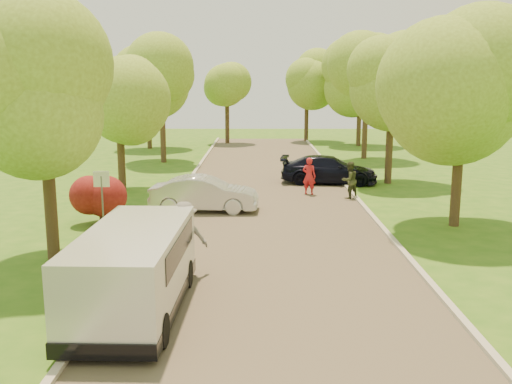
{
  "coord_description": "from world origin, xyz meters",
  "views": [
    {
      "loc": [
        -0.44,
        -15.33,
        5.15
      ],
      "look_at": [
        -0.47,
        4.77,
        1.3
      ],
      "focal_mm": 40.0,
      "sensor_mm": 36.0,
      "label": 1
    }
  ],
  "objects_px": {
    "skateboarder": "(185,236)",
    "silver_sedan": "(204,194)",
    "person_olive": "(350,180)",
    "minivan": "(135,269)",
    "dark_sedan": "(329,170)",
    "longboard": "(186,271)",
    "street_sign": "(102,189)",
    "person_striped": "(309,176)"
  },
  "relations": [
    {
      "from": "skateboarder",
      "to": "person_olive",
      "type": "relative_size",
      "value": 1.13
    },
    {
      "from": "longboard",
      "to": "person_striped",
      "type": "xyz_separation_m",
      "value": [
        4.39,
        11.35,
        0.77
      ]
    },
    {
      "from": "skateboarder",
      "to": "person_striped",
      "type": "distance_m",
      "value": 12.18
    },
    {
      "from": "street_sign",
      "to": "person_striped",
      "type": "xyz_separation_m",
      "value": [
        7.8,
        6.91,
        -0.69
      ]
    },
    {
      "from": "minivan",
      "to": "longboard",
      "type": "xyz_separation_m",
      "value": [
        0.81,
        2.61,
        -0.92
      ]
    },
    {
      "from": "skateboarder",
      "to": "longboard",
      "type": "bearing_deg",
      "value": 180.0
    },
    {
      "from": "silver_sedan",
      "to": "skateboarder",
      "type": "bearing_deg",
      "value": -175.26
    },
    {
      "from": "minivan",
      "to": "dark_sedan",
      "type": "height_order",
      "value": "minivan"
    },
    {
      "from": "street_sign",
      "to": "dark_sedan",
      "type": "bearing_deg",
      "value": 47.48
    },
    {
      "from": "minivan",
      "to": "person_striped",
      "type": "xyz_separation_m",
      "value": [
        5.2,
        13.96,
        -0.15
      ]
    },
    {
      "from": "longboard",
      "to": "skateboarder",
      "type": "relative_size",
      "value": 0.53
    },
    {
      "from": "person_olive",
      "to": "longboard",
      "type": "bearing_deg",
      "value": 29.1
    },
    {
      "from": "street_sign",
      "to": "minivan",
      "type": "xyz_separation_m",
      "value": [
        2.6,
        -7.05,
        -0.54
      ]
    },
    {
      "from": "silver_sedan",
      "to": "person_olive",
      "type": "height_order",
      "value": "person_olive"
    },
    {
      "from": "skateboarder",
      "to": "person_striped",
      "type": "bearing_deg",
      "value": -121.95
    },
    {
      "from": "person_striped",
      "to": "person_olive",
      "type": "xyz_separation_m",
      "value": [
        1.74,
        -0.91,
        -0.03
      ]
    },
    {
      "from": "longboard",
      "to": "skateboarder",
      "type": "distance_m",
      "value": 0.97
    },
    {
      "from": "minivan",
      "to": "silver_sedan",
      "type": "xyz_separation_m",
      "value": [
        0.62,
        10.45,
        -0.31
      ]
    },
    {
      "from": "longboard",
      "to": "person_striped",
      "type": "bearing_deg",
      "value": -121.95
    },
    {
      "from": "person_striped",
      "to": "longboard",
      "type": "bearing_deg",
      "value": 91.78
    },
    {
      "from": "street_sign",
      "to": "silver_sedan",
      "type": "distance_m",
      "value": 4.76
    },
    {
      "from": "skateboarder",
      "to": "silver_sedan",
      "type": "bearing_deg",
      "value": -99.46
    },
    {
      "from": "person_striped",
      "to": "dark_sedan",
      "type": "bearing_deg",
      "value": -90.44
    },
    {
      "from": "dark_sedan",
      "to": "longboard",
      "type": "relative_size",
      "value": 4.92
    },
    {
      "from": "silver_sedan",
      "to": "minivan",
      "type": "bearing_deg",
      "value": 179.98
    },
    {
      "from": "minivan",
      "to": "dark_sedan",
      "type": "distance_m",
      "value": 18.18
    },
    {
      "from": "minivan",
      "to": "street_sign",
      "type": "bearing_deg",
      "value": 111.9
    },
    {
      "from": "skateboarder",
      "to": "person_olive",
      "type": "height_order",
      "value": "skateboarder"
    },
    {
      "from": "silver_sedan",
      "to": "skateboarder",
      "type": "distance_m",
      "value": 7.85
    },
    {
      "from": "minivan",
      "to": "silver_sedan",
      "type": "relative_size",
      "value": 1.21
    },
    {
      "from": "street_sign",
      "to": "person_striped",
      "type": "height_order",
      "value": "street_sign"
    },
    {
      "from": "longboard",
      "to": "skateboarder",
      "type": "xyz_separation_m",
      "value": [
        0.0,
        0.0,
        0.97
      ]
    },
    {
      "from": "silver_sedan",
      "to": "person_olive",
      "type": "xyz_separation_m",
      "value": [
        6.32,
        2.6,
        0.12
      ]
    },
    {
      "from": "longboard",
      "to": "person_olive",
      "type": "height_order",
      "value": "person_olive"
    },
    {
      "from": "person_striped",
      "to": "silver_sedan",
      "type": "bearing_deg",
      "value": 60.46
    },
    {
      "from": "street_sign",
      "to": "skateboarder",
      "type": "relative_size",
      "value": 1.14
    },
    {
      "from": "street_sign",
      "to": "person_striped",
      "type": "relative_size",
      "value": 1.24
    },
    {
      "from": "dark_sedan",
      "to": "person_striped",
      "type": "xyz_separation_m",
      "value": [
        -1.3,
        -3.01,
        0.15
      ]
    },
    {
      "from": "dark_sedan",
      "to": "person_striped",
      "type": "bearing_deg",
      "value": 164.2
    },
    {
      "from": "dark_sedan",
      "to": "person_olive",
      "type": "xyz_separation_m",
      "value": [
        0.44,
        -3.92,
        0.12
      ]
    },
    {
      "from": "silver_sedan",
      "to": "dark_sedan",
      "type": "bearing_deg",
      "value": -38.59
    },
    {
      "from": "dark_sedan",
      "to": "longboard",
      "type": "height_order",
      "value": "dark_sedan"
    }
  ]
}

